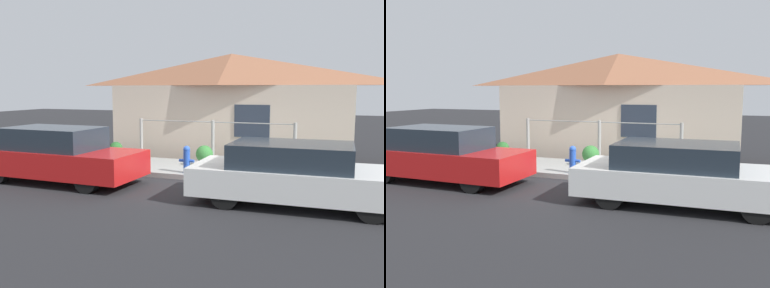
{
  "view_description": "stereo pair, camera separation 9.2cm",
  "coord_description": "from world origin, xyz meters",
  "views": [
    {
      "loc": [
        4.01,
        -9.92,
        2.33
      ],
      "look_at": [
        0.03,
        0.3,
        0.9
      ],
      "focal_mm": 40.0,
      "sensor_mm": 36.0,
      "label": 1
    },
    {
      "loc": [
        4.09,
        -9.88,
        2.33
      ],
      "look_at": [
        0.03,
        0.3,
        0.9
      ],
      "focal_mm": 40.0,
      "sensor_mm": 36.0,
      "label": 2
    }
  ],
  "objects": [
    {
      "name": "ground_plane",
      "position": [
        0.0,
        0.0,
        0.0
      ],
      "size": [
        60.0,
        60.0,
        0.0
      ],
      "primitive_type": "plane",
      "color": "#262628"
    },
    {
      "name": "sidewalk",
      "position": [
        0.0,
        1.12,
        0.07
      ],
      "size": [
        24.0,
        2.24,
        0.13
      ],
      "color": "#9E9E99",
      "rests_on": "ground_plane"
    },
    {
      "name": "house",
      "position": [
        0.0,
        3.89,
        2.76
      ],
      "size": [
        8.27,
        2.23,
        3.47
      ],
      "color": "beige",
      "rests_on": "ground_plane"
    },
    {
      "name": "fence",
      "position": [
        0.0,
        2.09,
        0.82
      ],
      "size": [
        4.9,
        0.1,
        1.25
      ],
      "color": "#999993",
      "rests_on": "sidewalk"
    },
    {
      "name": "car_left",
      "position": [
        -2.92,
        -1.33,
        0.68
      ],
      "size": [
        4.23,
        1.73,
        1.37
      ],
      "rotation": [
        0.0,
        0.0,
        -0.01
      ],
      "color": "red",
      "rests_on": "ground_plane"
    },
    {
      "name": "car_right",
      "position": [
        2.92,
        -1.33,
        0.63
      ],
      "size": [
        4.33,
        1.93,
        1.25
      ],
      "rotation": [
        0.0,
        0.0,
        0.03
      ],
      "color": "white",
      "rests_on": "ground_plane"
    },
    {
      "name": "fire_hydrant",
      "position": [
        -0.11,
        0.28,
        0.51
      ],
      "size": [
        0.41,
        0.18,
        0.71
      ],
      "color": "blue",
      "rests_on": "sidewalk"
    },
    {
      "name": "potted_plant_near_hydrant",
      "position": [
        -0.01,
        1.38,
        0.46
      ],
      "size": [
        0.49,
        0.49,
        0.59
      ],
      "color": "#9E5638",
      "rests_on": "sidewalk"
    },
    {
      "name": "potted_plant_by_fence",
      "position": [
        -2.96,
        1.46,
        0.43
      ],
      "size": [
        0.41,
        0.41,
        0.55
      ],
      "color": "#9E5638",
      "rests_on": "sidewalk"
    }
  ]
}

